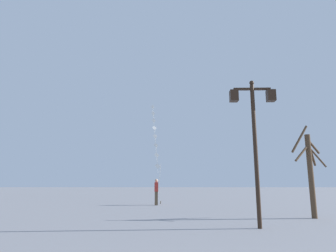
# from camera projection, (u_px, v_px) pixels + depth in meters

# --- Properties ---
(ground_plane) EXTENTS (160.00, 160.00, 0.00)m
(ground_plane) POSITION_uv_depth(u_px,v_px,m) (182.00, 203.00, 20.96)
(ground_plane) COLOR gray
(twin_lantern_lamp_post) EXTENTS (1.57, 0.28, 5.00)m
(twin_lantern_lamp_post) POSITION_uv_depth(u_px,v_px,m) (254.00, 123.00, 10.07)
(twin_lantern_lamp_post) COLOR black
(twin_lantern_lamp_post) RESTS_ON ground_plane
(kite_train) EXTENTS (1.67, 10.35, 10.01)m
(kite_train) POSITION_uv_depth(u_px,v_px,m) (155.00, 138.00, 27.46)
(kite_train) COLOR brown
(kite_train) RESTS_ON ground_plane
(kite_flyer) EXTENTS (0.27, 0.62, 1.71)m
(kite_flyer) POSITION_uv_depth(u_px,v_px,m) (156.00, 191.00, 19.48)
(kite_flyer) COLOR brown
(kite_flyer) RESTS_ON ground_plane
(bare_tree) EXTENTS (1.65, 1.23, 3.91)m
(bare_tree) POSITION_uv_depth(u_px,v_px,m) (310.00, 169.00, 12.48)
(bare_tree) COLOR #4C3826
(bare_tree) RESTS_ON ground_plane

